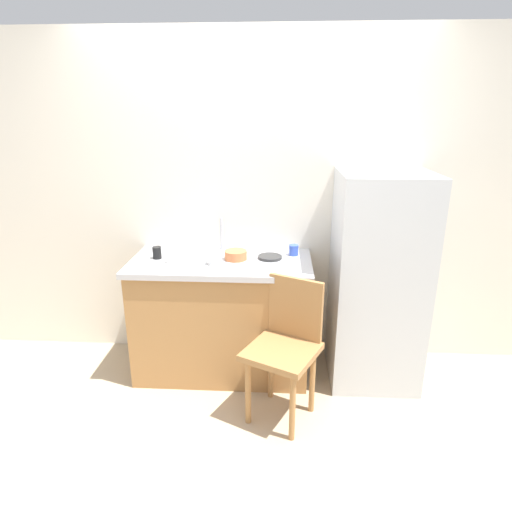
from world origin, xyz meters
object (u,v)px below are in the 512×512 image
(cup_blue, at_px, (294,250))
(cup_black, at_px, (157,253))
(chair, at_px, (286,343))
(hotplate, at_px, (270,257))
(dish_tray, at_px, (190,256))
(terracotta_bowl, at_px, (236,255))
(refrigerator, at_px, (377,280))
(cup_white, at_px, (213,259))

(cup_blue, height_order, cup_black, cup_black)
(chair, relative_size, hotplate, 5.24)
(chair, height_order, cup_blue, cup_blue)
(cup_blue, bearing_deg, dish_tray, -169.60)
(terracotta_bowl, distance_m, hotplate, 0.24)
(dish_tray, height_order, cup_blue, cup_blue)
(terracotta_bowl, bearing_deg, hotplate, 7.36)
(terracotta_bowl, bearing_deg, dish_tray, -176.76)
(refrigerator, relative_size, cup_white, 18.72)
(refrigerator, height_order, cup_black, refrigerator)
(hotplate, relative_size, cup_blue, 2.22)
(terracotta_bowl, relative_size, cup_black, 1.85)
(dish_tray, xyz_separation_m, cup_black, (-0.23, 0.00, 0.02))
(dish_tray, height_order, cup_black, cup_black)
(dish_tray, distance_m, cup_blue, 0.75)
(chair, bearing_deg, cup_black, 178.39)
(dish_tray, height_order, hotplate, dish_tray)
(dish_tray, bearing_deg, refrigerator, -0.29)
(hotplate, bearing_deg, refrigerator, -4.28)
(dish_tray, bearing_deg, cup_black, 178.99)
(cup_black, bearing_deg, chair, -27.91)
(refrigerator, distance_m, cup_black, 1.55)
(chair, bearing_deg, refrigerator, 63.31)
(chair, xyz_separation_m, cup_black, (-0.92, 0.48, 0.41))
(hotplate, relative_size, cup_white, 2.14)
(refrigerator, relative_size, cup_blue, 19.45)
(hotplate, distance_m, cup_blue, 0.19)
(cup_black, distance_m, cup_white, 0.43)
(chair, height_order, dish_tray, dish_tray)
(refrigerator, height_order, cup_white, refrigerator)
(dish_tray, bearing_deg, terracotta_bowl, 3.24)
(refrigerator, bearing_deg, dish_tray, 179.71)
(dish_tray, relative_size, cup_blue, 3.66)
(hotplate, bearing_deg, dish_tray, -175.00)
(dish_tray, relative_size, terracotta_bowl, 1.78)
(terracotta_bowl, bearing_deg, cup_white, -138.09)
(refrigerator, relative_size, cup_black, 17.47)
(hotplate, xyz_separation_m, cup_blue, (0.17, 0.09, 0.03))
(dish_tray, height_order, terracotta_bowl, terracotta_bowl)
(hotplate, height_order, cup_black, cup_black)
(cup_blue, bearing_deg, hotplate, -153.26)
(refrigerator, relative_size, terracotta_bowl, 9.45)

